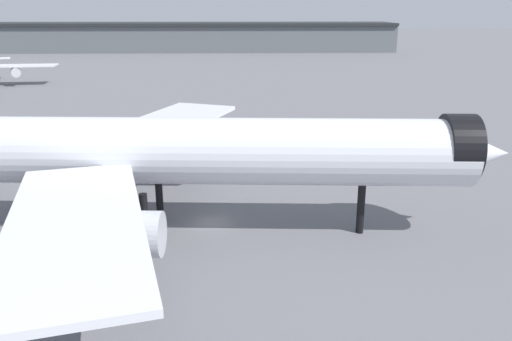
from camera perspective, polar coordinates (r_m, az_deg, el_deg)
ground at (r=52.85m, az=-5.00°, el=-5.81°), size 900.00×900.00×0.00m
airliner_near_gate at (r=49.01m, az=-8.98°, el=2.00°), size 61.84×55.75×18.00m
terminal_building at (r=264.89m, az=-12.98°, el=14.13°), size 245.07×53.03×20.54m
service_truck_front at (r=79.28m, az=11.11°, el=3.15°), size 5.96×4.18×3.00m
traffic_cone_near_nose at (r=83.19m, az=2.17°, el=3.27°), size 0.57×0.57×0.71m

